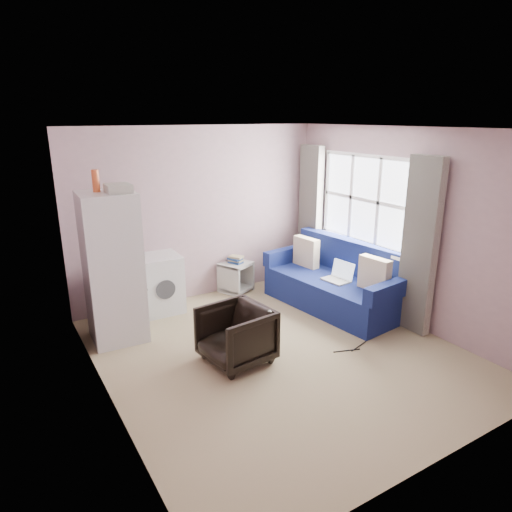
# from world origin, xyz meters

# --- Properties ---
(room) EXTENTS (3.84, 4.24, 2.54)m
(room) POSITION_xyz_m (0.02, 0.01, 1.25)
(room) COLOR #988664
(room) RESTS_ON ground
(armchair) EXTENTS (0.71, 0.75, 0.70)m
(armchair) POSITION_xyz_m (-0.52, 0.08, 0.35)
(armchair) COLOR black
(armchair) RESTS_ON ground
(fridge) EXTENTS (0.66, 0.65, 2.05)m
(fridge) POSITION_xyz_m (-1.48, 1.33, 0.92)
(fridge) COLOR #BDBDBD
(fridge) RESTS_ON ground
(washing_machine) EXTENTS (0.58, 0.59, 0.81)m
(washing_machine) POSITION_xyz_m (-0.76, 1.85, 0.42)
(washing_machine) COLOR #BDBDBD
(washing_machine) RESTS_ON ground
(side_table) EXTENTS (0.55, 0.55, 0.57)m
(side_table) POSITION_xyz_m (0.50, 1.95, 0.27)
(side_table) COLOR #9D9E9A
(side_table) RESTS_ON ground
(sofa) EXTENTS (1.16, 2.15, 0.92)m
(sofa) POSITION_xyz_m (1.46, 0.71, 0.34)
(sofa) COLOR navy
(sofa) RESTS_ON ground
(window_dressing) EXTENTS (0.17, 2.62, 2.18)m
(window_dressing) POSITION_xyz_m (1.78, 0.70, 1.11)
(window_dressing) COLOR white
(window_dressing) RESTS_ON ground
(floor_cables) EXTENTS (0.51, 0.12, 0.01)m
(floor_cables) POSITION_xyz_m (0.79, -0.39, 0.01)
(floor_cables) COLOR black
(floor_cables) RESTS_ON ground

